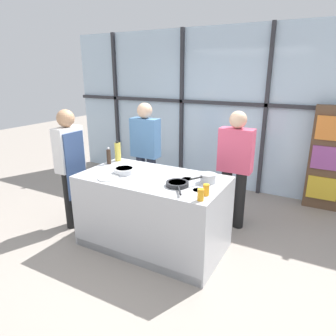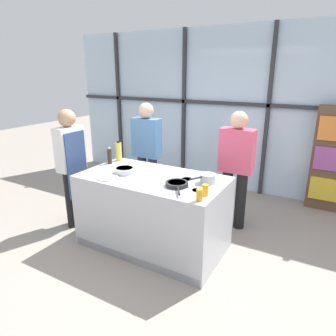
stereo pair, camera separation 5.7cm
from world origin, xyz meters
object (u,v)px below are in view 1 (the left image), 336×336
chef (70,162)px  mixing_bowl (124,170)px  oil_bottle (118,152)px  frying_pan (177,184)px  spectator_far_left (146,150)px  juice_glass_far (206,190)px  juice_glass_near (201,195)px  spectator_center_left (235,164)px  saucepan (208,178)px  white_plate (108,178)px  pepper_grinder (109,156)px

chef → mixing_bowl: 0.87m
oil_bottle → frying_pan: bearing=-22.3°
spectator_far_left → juice_glass_far: bearing=141.1°
chef → juice_glass_near: 2.00m
mixing_bowl → spectator_far_left: bearing=108.8°
spectator_center_left → oil_bottle: spectator_center_left is taller
spectator_center_left → juice_glass_far: 1.18m
chef → mixing_bowl: (0.87, 0.01, 0.01)m
saucepan → oil_bottle: bearing=171.1°
spectator_far_left → frying_pan: bearing=135.3°
chef → saucepan: size_ratio=5.24×
white_plate → mixing_bowl: 0.25m
chef → saucepan: chef is taller
spectator_center_left → juice_glass_near: bearing=92.3°
saucepan → mixing_bowl: (-0.99, -0.18, -0.02)m
spectator_far_left → oil_bottle: 0.62m
spectator_far_left → pepper_grinder: spectator_far_left is taller
spectator_center_left → oil_bottle: 1.58m
white_plate → juice_glass_far: size_ratio=2.03×
juice_glass_near → juice_glass_far: (0.00, 0.14, 0.00)m
chef → pepper_grinder: 0.52m
frying_pan → white_plate: bearing=-168.0°
saucepan → frying_pan: bearing=-134.0°
juice_glass_far → mixing_bowl: bearing=171.8°
frying_pan → spectator_center_left: bearing=74.2°
spectator_center_left → chef: bearing=28.1°
spectator_far_left → juice_glass_near: 1.96m
juice_glass_near → spectator_center_left: bearing=92.3°
spectator_center_left → pepper_grinder: size_ratio=7.08×
oil_bottle → white_plate: bearing=-61.6°
mixing_bowl → pepper_grinder: bearing=151.7°
chef → spectator_center_left: (1.92, 1.03, -0.03)m
frying_pan → saucepan: bearing=46.0°
frying_pan → oil_bottle: (-1.15, 0.47, 0.10)m
chef → juice_glass_far: (1.98, -0.15, 0.03)m
saucepan → mixing_bowl: saucepan is taller
pepper_grinder → juice_glass_far: pepper_grinder is taller
spectator_far_left → saucepan: (1.34, -0.83, 0.03)m
juice_glass_near → oil_bottle: bearing=155.1°
spectator_far_left → juice_glass_near: spectator_far_left is taller
chef → spectator_far_left: bearing=153.0°
oil_bottle → spectator_far_left: bearing=85.0°
saucepan → pepper_grinder: bearing=178.4°
spectator_far_left → juice_glass_far: spectator_far_left is taller
spectator_far_left → frying_pan: spectator_far_left is taller
white_plate → pepper_grinder: (-0.36, 0.46, 0.10)m
spectator_far_left → juice_glass_far: 1.87m
frying_pan → juice_glass_near: bearing=-32.5°
frying_pan → oil_bottle: 1.24m
saucepan → pepper_grinder: size_ratio=1.37×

